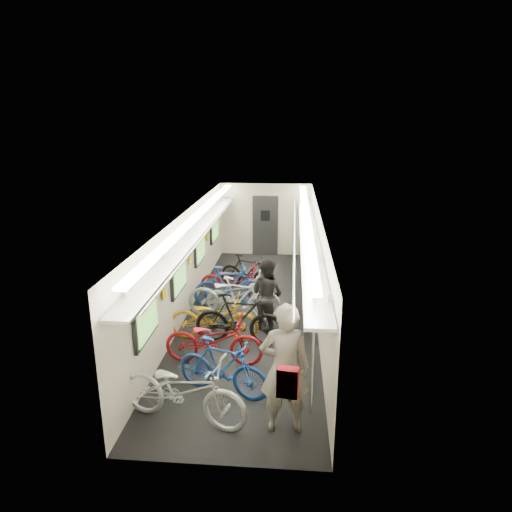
% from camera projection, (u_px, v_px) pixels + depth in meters
% --- Properties ---
extents(train_car_shell, '(10.00, 10.00, 10.00)m').
position_uv_depth(train_car_shell, '(240.00, 237.00, 11.01)').
color(train_car_shell, black).
rests_on(train_car_shell, ground).
extents(bicycle_0, '(2.15, 1.19, 1.07)m').
position_uv_depth(bicycle_0, '(183.00, 390.00, 6.72)').
color(bicycle_0, '#BABCBF').
rests_on(bicycle_0, ground).
extents(bicycle_1, '(1.70, 0.98, 0.99)m').
position_uv_depth(bicycle_1, '(222.00, 367.00, 7.42)').
color(bicycle_1, navy).
rests_on(bicycle_1, ground).
extents(bicycle_2, '(1.86, 0.71, 0.96)m').
position_uv_depth(bicycle_2, '(214.00, 340.00, 8.38)').
color(bicycle_2, maroon).
rests_on(bicycle_2, ground).
extents(bicycle_3, '(1.84, 0.64, 1.09)m').
position_uv_depth(bicycle_3, '(239.00, 319.00, 9.11)').
color(bicycle_3, black).
rests_on(bicycle_3, ground).
extents(bicycle_4, '(1.86, 0.68, 0.97)m').
position_uv_depth(bicycle_4, '(214.00, 317.00, 9.33)').
color(bicycle_4, orange).
rests_on(bicycle_4, ground).
extents(bicycle_5, '(1.72, 0.90, 0.99)m').
position_uv_depth(bicycle_5, '(239.00, 299.00, 10.28)').
color(bicycle_5, silver).
rests_on(bicycle_5, ground).
extents(bicycle_6, '(2.14, 0.82, 1.11)m').
position_uv_depth(bicycle_6, '(234.00, 295.00, 10.33)').
color(bicycle_6, '#9F9EA2').
rests_on(bicycle_6, ground).
extents(bicycle_7, '(1.77, 0.81, 1.02)m').
position_uv_depth(bicycle_7, '(229.00, 286.00, 11.04)').
color(bicycle_7, navy).
rests_on(bicycle_7, ground).
extents(bicycle_8, '(1.93, 0.96, 0.97)m').
position_uv_depth(bicycle_8, '(235.00, 281.00, 11.43)').
color(bicycle_8, maroon).
rests_on(bicycle_8, ground).
extents(bicycle_9, '(1.67, 1.01, 0.97)m').
position_uv_depth(bicycle_9, '(247.00, 272.00, 12.13)').
color(bicycle_9, black).
rests_on(bicycle_9, ground).
extents(passenger_near, '(0.76, 0.54, 1.98)m').
position_uv_depth(passenger_near, '(285.00, 368.00, 6.43)').
color(passenger_near, gray).
rests_on(passenger_near, ground).
extents(passenger_mid, '(0.98, 0.94, 1.59)m').
position_uv_depth(passenger_mid, '(267.00, 294.00, 9.73)').
color(passenger_mid, black).
rests_on(passenger_mid, ground).
extents(backpack, '(0.28, 0.18, 0.38)m').
position_uv_depth(backpack, '(288.00, 382.00, 5.56)').
color(backpack, red).
rests_on(backpack, passenger_near).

